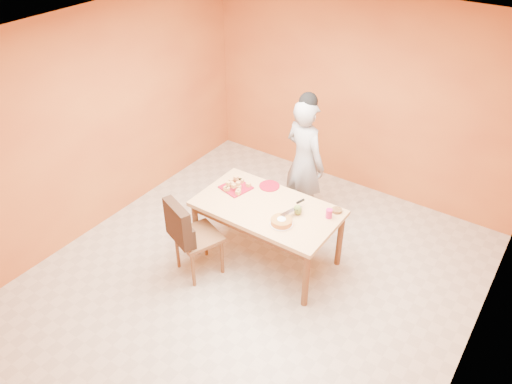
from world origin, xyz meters
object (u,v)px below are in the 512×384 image
Objects in this scene: person at (304,162)px; dining_table at (267,213)px; magenta_glass at (329,213)px; checker_tin at (337,210)px; pastry_platter at (236,188)px; egg_ornament at (298,210)px; dining_chair at (197,236)px; red_dinner_plate at (269,186)px; sponge_cake at (281,221)px.

dining_table is at bearing 111.81° from person.
magenta_glass is 0.15m from checker_tin.
pastry_platter is 2.95× the size of magenta_glass.
magenta_glass is (0.31, 0.14, -0.01)m from egg_ornament.
person is at bearing 118.29° from egg_ornament.
dining_chair is 1.47m from magenta_glass.
dining_table is at bearing -152.76° from checker_tin.
person is 7.00× the size of red_dinner_plate.
checker_tin is at bearing 59.80° from dining_chair.
pastry_platter is 0.85m from sponge_cake.
dining_chair is 1.05m from red_dinner_plate.
pastry_platter is at bearing -140.07° from red_dinner_plate.
magenta_glass reaches higher than red_dinner_plate.
checker_tin reaches higher than pastry_platter.
pastry_platter is at bearing -174.43° from magenta_glass.
sponge_cake is 0.25m from egg_ornament.
egg_ornament reaches higher than dining_table.
person is at bearing 134.68° from magenta_glass.
dining_chair is at bearing -151.70° from sponge_cake.
pastry_platter reaches higher than red_dinner_plate.
dining_chair is 9.75× the size of magenta_glass.
red_dinner_plate is 0.88m from checker_tin.
red_dinner_plate is 1.04× the size of sponge_cake.
sponge_cake reaches higher than dining_table.
red_dinner_plate is at bearing 133.20° from sponge_cake.
sponge_cake is (0.80, -0.28, 0.03)m from pastry_platter.
dining_table is 0.53m from pastry_platter.
magenta_glass is at bearing 151.99° from person.
red_dinner_plate is (0.30, 0.25, -0.00)m from pastry_platter.
red_dinner_plate is at bearing 39.93° from pastry_platter.
sponge_cake is at bearing -19.08° from pastry_platter.
sponge_cake is (0.37, -1.13, -0.04)m from person.
dining_chair reaches higher than sponge_cake.
dining_chair is 1.57m from checker_tin.
egg_ornament is 1.18× the size of magenta_glass.
magenta_glass is at bearing -100.01° from checker_tin.
dining_chair is at bearing -141.00° from checker_tin.
person is 1.19m from sponge_cake.
checker_tin is (1.19, 0.25, 0.01)m from pastry_platter.
red_dinner_plate is at bearing 155.29° from egg_ornament.
dining_chair reaches higher than pastry_platter.
person is 0.96m from checker_tin.
pastry_platter is 1.17m from magenta_glass.
checker_tin is (0.38, 0.53, -0.02)m from sponge_cake.
checker_tin is at bearing 12.10° from pastry_platter.
checker_tin reaches higher than dining_table.
pastry_platter is (-0.51, 0.10, 0.10)m from dining_table.
dining_table is at bearing -10.72° from pastry_platter.
dining_chair is 0.60× the size of person.
egg_ornament is (0.55, -0.29, 0.05)m from red_dinner_plate.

